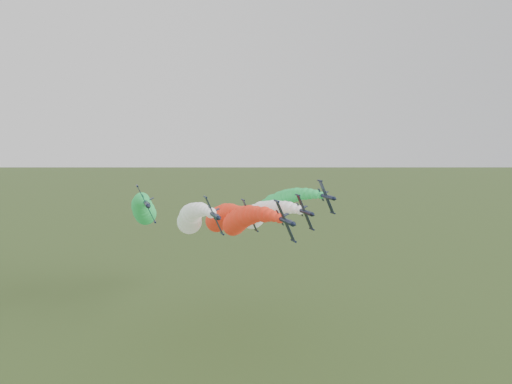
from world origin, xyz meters
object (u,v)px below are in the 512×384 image
jet_outer_right (277,203)px  jet_outer_left (143,208)px  jet_trail (221,217)px  jet_lead (240,220)px  jet_inner_left (191,217)px  jet_inner_right (259,214)px

jet_outer_right → jet_outer_left: bearing=179.9°
jet_outer_right → jet_trail: size_ratio=0.99×
jet_outer_left → jet_outer_right: (40.40, -0.04, 0.00)m
jet_lead → jet_trail: size_ratio=0.99×
jet_lead → jet_inner_left: bearing=125.8°
jet_inner_left → jet_trail: bearing=51.9°
jet_outer_left → jet_trail: size_ratio=0.99×
jet_inner_left → jet_inner_right: bearing=1.5°
jet_lead → jet_outer_left: size_ratio=0.99×
jet_trail → jet_inner_right: bearing=-62.0°
jet_inner_left → jet_trail: size_ratio=1.00×
jet_inner_right → jet_outer_right: jet_outer_right is taller
jet_outer_left → jet_trail: bearing=21.6°
jet_outer_right → jet_trail: bearing=147.5°
jet_inner_right → jet_outer_left: 33.36m
jet_lead → jet_inner_right: (9.79, 14.93, -1.07)m
jet_inner_left → jet_trail: 19.94m
jet_lead → jet_outer_left: jet_outer_left is taller
jet_inner_left → jet_outer_right: 28.37m
jet_inner_left → jet_inner_right: size_ratio=1.01×
jet_lead → jet_outer_right: jet_outer_right is taller
jet_lead → jet_trail: (1.80, 29.93, -3.73)m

